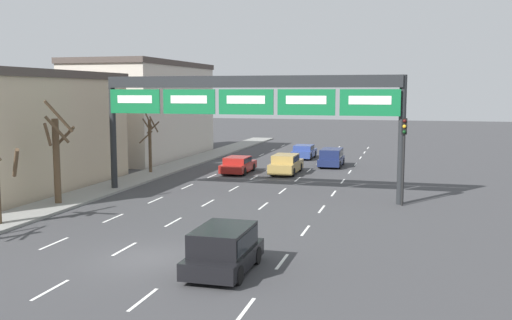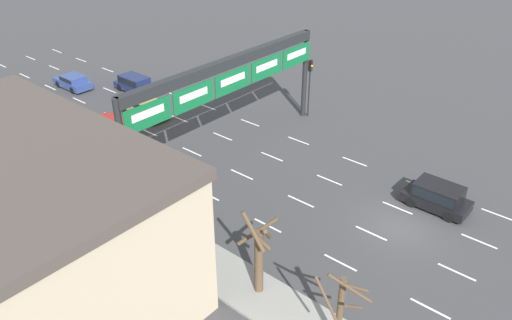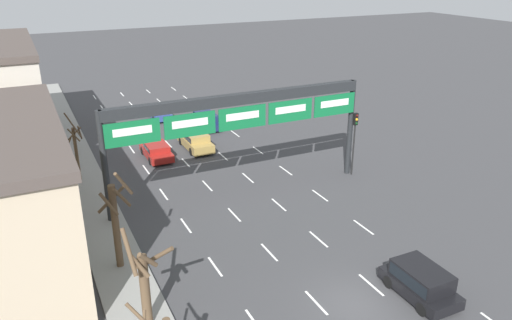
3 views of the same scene
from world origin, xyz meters
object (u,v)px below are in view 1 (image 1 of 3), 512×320
(suv_black, at_px, (224,247))
(tree_bare_closest, at_px, (150,140))
(traffic_light_near_gantry, at_px, (404,144))
(tree_bare_third, at_px, (57,153))
(car_red, at_px, (238,164))
(car_gold, at_px, (286,163))
(car_blue, at_px, (304,151))
(sign_gantry, at_px, (247,96))
(suv_navy, at_px, (331,157))

(suv_black, relative_size, tree_bare_closest, 0.73)
(suv_black, xyz_separation_m, traffic_light_near_gantry, (5.98, 13.86, 2.60))
(tree_bare_third, bearing_deg, suv_black, -34.81)
(suv_black, xyz_separation_m, tree_bare_third, (-12.73, 8.85, 2.06))
(suv_black, bearing_deg, tree_bare_closest, 121.42)
(tree_bare_third, bearing_deg, traffic_light_near_gantry, 14.98)
(suv_black, bearing_deg, traffic_light_near_gantry, 66.66)
(suv_black, bearing_deg, car_red, 105.74)
(car_gold, xyz_separation_m, car_blue, (-0.44, 10.30, -0.10))
(traffic_light_near_gantry, bearing_deg, car_red, 141.94)
(suv_black, distance_m, car_blue, 34.98)
(car_gold, bearing_deg, car_red, -168.85)
(sign_gantry, xyz_separation_m, suv_black, (3.20, -14.24, -5.21))
(suv_navy, xyz_separation_m, traffic_light_near_gantry, (6.10, -15.75, 2.65))
(sign_gantry, bearing_deg, traffic_light_near_gantry, -2.37)
(suv_black, distance_m, car_gold, 24.70)
(sign_gantry, distance_m, tree_bare_closest, 12.85)
(car_gold, relative_size, tree_bare_third, 0.84)
(car_red, height_order, car_blue, car_blue)
(car_red, relative_size, tree_bare_closest, 0.81)
(car_blue, bearing_deg, car_gold, -87.54)
(car_blue, relative_size, tree_bare_third, 0.72)
(car_red, xyz_separation_m, car_blue, (3.25, 11.02, -0.00))
(car_blue, height_order, tree_bare_closest, tree_bare_closest)
(car_red, xyz_separation_m, tree_bare_third, (-6.03, -14.94, 2.26))
(suv_navy, relative_size, tree_bare_third, 0.72)
(tree_bare_third, bearing_deg, suv_navy, 58.73)
(sign_gantry, xyz_separation_m, car_blue, (-0.25, 20.58, -5.41))
(car_gold, xyz_separation_m, traffic_light_near_gantry, (8.99, -10.66, 2.70))
(car_gold, bearing_deg, traffic_light_near_gantry, -49.87)
(traffic_light_near_gantry, bearing_deg, suv_navy, 111.18)
(car_red, height_order, tree_bare_closest, tree_bare_closest)
(traffic_light_near_gantry, bearing_deg, tree_bare_third, -165.02)
(suv_navy, relative_size, traffic_light_near_gantry, 0.85)
(car_gold, distance_m, tree_bare_closest, 10.75)
(car_blue, bearing_deg, car_red, -106.45)
(car_blue, relative_size, traffic_light_near_gantry, 0.85)
(car_blue, xyz_separation_m, traffic_light_near_gantry, (9.43, -20.96, 2.80))
(suv_navy, xyz_separation_m, car_red, (-6.58, -5.82, -0.15))
(sign_gantry, relative_size, car_gold, 3.80)
(sign_gantry, distance_m, suv_navy, 16.54)
(car_gold, distance_m, tree_bare_third, 18.57)
(car_red, relative_size, traffic_light_near_gantry, 0.88)
(car_gold, xyz_separation_m, tree_bare_third, (-9.72, -15.67, 2.16))
(car_red, height_order, traffic_light_near_gantry, traffic_light_near_gantry)
(car_blue, bearing_deg, traffic_light_near_gantry, -65.78)
(tree_bare_closest, bearing_deg, sign_gantry, -36.30)
(suv_navy, xyz_separation_m, car_blue, (-3.33, 5.20, -0.15))
(car_gold, distance_m, car_blue, 10.31)
(suv_navy, bearing_deg, tree_bare_third, -121.27)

